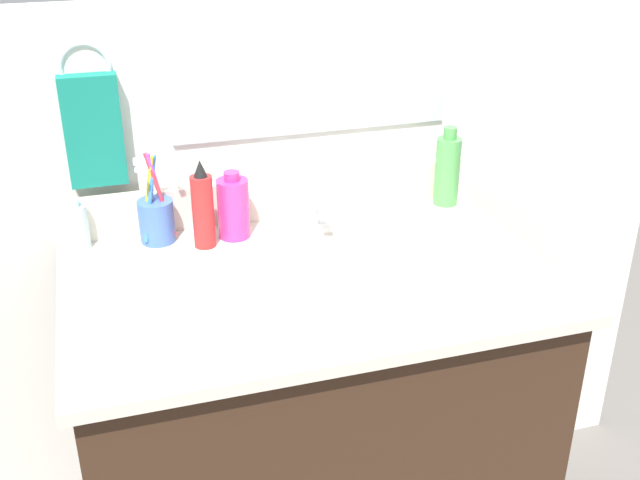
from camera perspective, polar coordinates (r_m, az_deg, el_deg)
vanity_cabinet at (r=1.68m, az=-0.65°, el=-15.67°), size 0.87×0.53×0.82m
countertop at (r=1.44m, az=-0.74°, el=-3.02°), size 0.90×0.57×0.02m
backsplash at (r=1.65m, az=-3.43°, el=3.16°), size 0.90×0.02×0.09m
back_wall at (r=1.81m, az=-3.70°, el=-3.09°), size 2.00×0.04×1.30m
towel_ring at (r=1.56m, az=-17.01°, el=12.13°), size 0.10×0.01×0.10m
hand_towel at (r=1.57m, az=-16.43°, el=7.75°), size 0.11×0.04×0.22m
sink_basin at (r=1.45m, az=1.83°, el=-3.50°), size 0.39×0.39×0.11m
faucet at (r=1.59m, az=-0.37°, el=1.63°), size 0.16×0.10×0.08m
bottle_spray_red at (r=1.52m, az=-8.66°, el=2.34°), size 0.04×0.04×0.18m
bottle_toner_green at (r=1.73m, az=9.41°, el=5.15°), size 0.05×0.05×0.18m
bottle_gel_clear at (r=1.58m, az=-17.59°, el=0.95°), size 0.05×0.05×0.10m
bottle_soap_pink at (r=1.56m, az=-6.43°, el=2.40°), size 0.06×0.06×0.14m
cup_blue_plastic at (r=1.57m, az=-12.02°, el=1.66°), size 0.07×0.07×0.19m
soap_bar at (r=1.68m, az=5.23°, el=2.28°), size 0.06×0.04×0.02m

